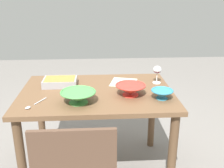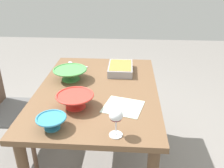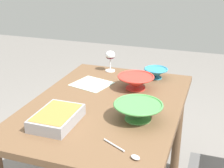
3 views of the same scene
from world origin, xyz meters
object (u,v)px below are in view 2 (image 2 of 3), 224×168
(dining_table, at_px, (98,102))
(mixing_bowl, at_px, (75,100))
(casserole_dish, at_px, (120,68))
(serving_spoon, at_px, (74,63))
(napkin, at_px, (123,107))
(serving_bowl, at_px, (70,74))
(chair, at_px, (5,106))
(wine_glass, at_px, (116,117))
(small_bowl, at_px, (52,122))

(dining_table, xyz_separation_m, mixing_bowl, (0.26, -0.11, 0.16))
(casserole_dish, relative_size, serving_spoon, 1.39)
(mixing_bowl, height_order, napkin, mixing_bowl)
(mixing_bowl, xyz_separation_m, serving_bowl, (-0.40, -0.12, 0.00))
(chair, distance_m, casserole_dish, 1.01)
(wine_glass, height_order, serving_bowl, wine_glass)
(small_bowl, bearing_deg, mixing_bowl, 159.86)
(casserole_dish, distance_m, small_bowl, 0.87)
(small_bowl, distance_m, napkin, 0.46)
(casserole_dish, height_order, serving_bowl, serving_bowl)
(wine_glass, xyz_separation_m, serving_spoon, (-0.99, -0.43, -0.11))
(serving_bowl, relative_size, serving_spoon, 1.27)
(chair, bearing_deg, serving_spoon, 122.68)
(small_bowl, xyz_separation_m, serving_spoon, (-0.95, -0.08, -0.03))
(chair, distance_m, napkin, 1.08)
(small_bowl, relative_size, serving_bowl, 0.64)
(casserole_dish, xyz_separation_m, serving_spoon, (-0.15, -0.42, -0.03))
(chair, distance_m, small_bowl, 0.91)
(dining_table, bearing_deg, chair, -98.63)
(wine_glass, bearing_deg, chair, -124.19)
(dining_table, height_order, serving_bowl, serving_bowl)
(dining_table, height_order, napkin, napkin)
(mixing_bowl, relative_size, serving_spoon, 1.16)
(casserole_dish, relative_size, small_bowl, 1.70)
(dining_table, height_order, serving_spoon, serving_spoon)
(napkin, bearing_deg, wine_glass, -6.04)
(casserole_dish, distance_m, serving_spoon, 0.45)
(wine_glass, distance_m, mixing_bowl, 0.38)
(wine_glass, bearing_deg, serving_spoon, -156.49)
(chair, xyz_separation_m, napkin, (0.36, 0.99, 0.25))
(dining_table, relative_size, napkin, 5.24)
(serving_bowl, bearing_deg, serving_spoon, -172.46)
(wine_glass, xyz_separation_m, mixing_bowl, (-0.27, -0.27, -0.06))
(dining_table, xyz_separation_m, wine_glass, (0.53, 0.16, 0.23))
(chair, bearing_deg, casserole_dish, 101.35)
(wine_glass, bearing_deg, serving_bowl, -149.75)
(chair, distance_m, wine_glass, 1.21)
(wine_glass, xyz_separation_m, serving_bowl, (-0.66, -0.39, -0.06))
(mixing_bowl, xyz_separation_m, napkin, (-0.02, 0.30, -0.05))
(wine_glass, relative_size, mixing_bowl, 0.66)
(small_bowl, height_order, serving_spoon, small_bowl)
(mixing_bowl, relative_size, napkin, 1.00)
(dining_table, bearing_deg, wine_glass, 16.95)
(dining_table, xyz_separation_m, casserole_dish, (-0.31, 0.15, 0.15))
(serving_bowl, height_order, napkin, serving_bowl)
(serving_spoon, xyz_separation_m, napkin, (0.70, 0.46, -0.01))
(mixing_bowl, bearing_deg, chair, -119.06)
(chair, bearing_deg, napkin, 69.87)
(wine_glass, distance_m, napkin, 0.31)
(serving_bowl, distance_m, napkin, 0.56)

